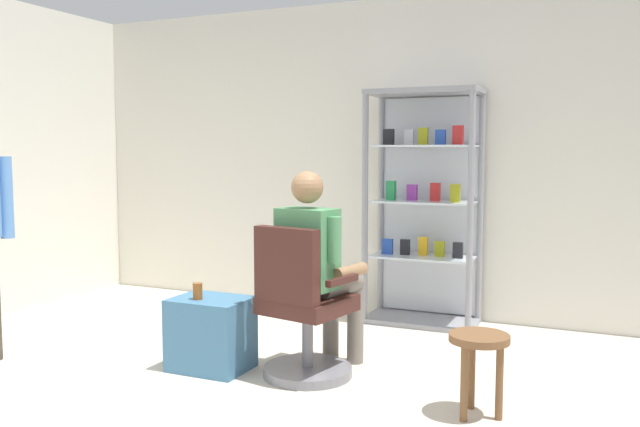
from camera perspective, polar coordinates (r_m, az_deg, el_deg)
back_wall at (r=5.86m, az=5.80°, el=4.74°), size 6.00×0.10×2.70m
display_cabinet_main at (r=5.54m, az=8.92°, el=0.67°), size 0.90×0.45×1.90m
office_chair at (r=4.18m, az=-1.52°, el=-8.74°), size 0.61×0.57×0.96m
seated_shopkeeper at (r=4.25m, az=-0.20°, el=-4.13°), size 0.54×0.61×1.29m
storage_crate at (r=4.45m, az=-9.28°, el=-10.07°), size 0.49×0.37×0.47m
tea_glass at (r=4.36m, az=-10.39°, el=-6.52°), size 0.06×0.06×0.11m
wooden_stool at (r=3.71m, az=13.39°, el=-11.35°), size 0.32×0.32×0.45m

